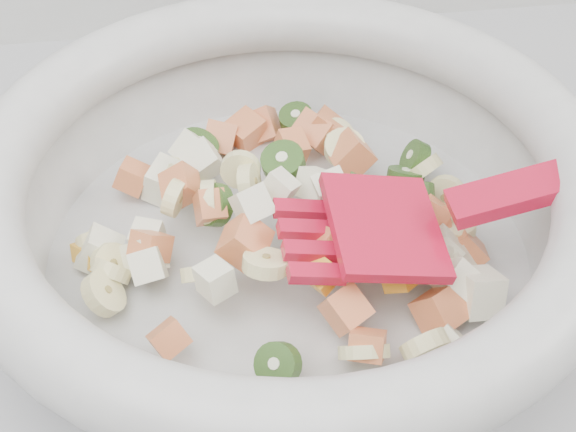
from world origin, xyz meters
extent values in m
cylinder|color=silver|center=(-0.15, 1.44, 0.91)|extent=(0.30, 0.30, 0.02)
torus|color=silver|center=(-0.15, 1.44, 0.98)|extent=(0.37, 0.37, 0.04)
cylinder|color=#F8EAA5|center=(-0.12, 1.35, 0.93)|extent=(0.03, 0.03, 0.03)
cylinder|color=#F8EAA5|center=(-0.17, 1.47, 0.95)|extent=(0.02, 0.03, 0.03)
cylinder|color=#F8EAA5|center=(-0.21, 1.49, 0.94)|extent=(0.03, 0.03, 0.03)
cylinder|color=#F8EAA5|center=(-0.26, 1.46, 0.93)|extent=(0.03, 0.02, 0.03)
cylinder|color=#F8EAA5|center=(-0.10, 1.50, 0.95)|extent=(0.03, 0.03, 0.02)
cylinder|color=#F8EAA5|center=(-0.17, 1.48, 0.95)|extent=(0.03, 0.01, 0.03)
cylinder|color=#F8EAA5|center=(-0.05, 1.49, 0.93)|extent=(0.03, 0.02, 0.03)
cylinder|color=#F8EAA5|center=(-0.21, 1.46, 0.95)|extent=(0.02, 0.03, 0.03)
cylinder|color=#F8EAA5|center=(-0.25, 1.43, 0.93)|extent=(0.03, 0.03, 0.03)
cylinder|color=#F8EAA5|center=(-0.21, 1.50, 0.94)|extent=(0.04, 0.04, 0.01)
cylinder|color=#F8EAA5|center=(-0.05, 1.43, 0.94)|extent=(0.03, 0.03, 0.01)
cylinder|color=#F8EAA5|center=(-0.26, 1.41, 0.93)|extent=(0.02, 0.03, 0.03)
cylinder|color=#F8EAA5|center=(-0.04, 1.47, 0.93)|extent=(0.03, 0.02, 0.03)
cylinder|color=#F8EAA5|center=(-0.10, 1.53, 0.93)|extent=(0.03, 0.03, 0.02)
cylinder|color=#F8EAA5|center=(-0.19, 1.46, 0.95)|extent=(0.01, 0.03, 0.03)
cylinder|color=#F8EAA5|center=(-0.09, 1.35, 0.93)|extent=(0.04, 0.02, 0.04)
cylinder|color=#F8EAA5|center=(-0.20, 1.41, 0.94)|extent=(0.04, 0.03, 0.03)
cylinder|color=#F8EAA5|center=(-0.17, 1.40, 0.96)|extent=(0.03, 0.04, 0.02)
cylinder|color=#F8EAA5|center=(-0.25, 1.43, 0.93)|extent=(0.03, 0.03, 0.02)
cube|color=#E47248|center=(-0.19, 1.45, 0.95)|extent=(0.02, 0.03, 0.03)
cube|color=#E47248|center=(-0.07, 1.37, 0.93)|extent=(0.04, 0.04, 0.03)
cube|color=#E47248|center=(-0.05, 1.42, 0.93)|extent=(0.03, 0.03, 0.03)
cube|color=#E47248|center=(-0.15, 1.56, 0.92)|extent=(0.03, 0.03, 0.04)
cube|color=#E47248|center=(-0.18, 1.42, 0.95)|extent=(0.04, 0.03, 0.03)
cube|color=#E47248|center=(-0.10, 1.49, 0.94)|extent=(0.03, 0.03, 0.03)
cube|color=#E47248|center=(-0.07, 1.43, 0.94)|extent=(0.03, 0.03, 0.04)
cube|color=#E47248|center=(-0.10, 1.44, 0.95)|extent=(0.04, 0.04, 0.04)
cube|color=#E47248|center=(-0.24, 1.50, 0.93)|extent=(0.03, 0.02, 0.02)
cube|color=#E47248|center=(-0.06, 1.43, 0.94)|extent=(0.02, 0.03, 0.02)
cube|color=#E47248|center=(-0.13, 1.40, 0.95)|extent=(0.03, 0.03, 0.03)
cube|color=#E47248|center=(-0.18, 1.54, 0.93)|extent=(0.03, 0.03, 0.03)
cube|color=#E47248|center=(-0.11, 1.54, 0.94)|extent=(0.03, 0.03, 0.03)
cube|color=#E47248|center=(-0.06, 1.44, 0.93)|extent=(0.03, 0.03, 0.03)
cube|color=#E47248|center=(-0.14, 1.51, 0.94)|extent=(0.02, 0.03, 0.03)
cube|color=#E47248|center=(-0.23, 1.43, 0.94)|extent=(0.03, 0.03, 0.03)
cube|color=#E47248|center=(-0.12, 1.35, 0.94)|extent=(0.02, 0.03, 0.02)
cube|color=#E47248|center=(-0.22, 1.37, 0.94)|extent=(0.03, 0.03, 0.02)
cube|color=#E47248|center=(-0.13, 1.37, 0.94)|extent=(0.03, 0.03, 0.03)
cube|color=#E47248|center=(-0.16, 1.55, 0.93)|extent=(0.03, 0.03, 0.03)
cube|color=#E47248|center=(-0.06, 1.44, 0.93)|extent=(0.02, 0.02, 0.03)
cube|color=#E47248|center=(-0.21, 1.48, 0.95)|extent=(0.03, 0.02, 0.03)
cube|color=#E47248|center=(-0.12, 1.53, 0.93)|extent=(0.04, 0.04, 0.03)
cylinder|color=#4B8B2E|center=(-0.19, 1.46, 0.95)|extent=(0.03, 0.04, 0.03)
cylinder|color=#4B8B2E|center=(-0.15, 1.48, 0.95)|extent=(0.04, 0.04, 0.02)
cylinder|color=#4B8B2E|center=(-0.11, 1.43, 0.95)|extent=(0.03, 0.03, 0.03)
cylinder|color=#4B8B2E|center=(-0.20, 1.53, 0.93)|extent=(0.04, 0.04, 0.02)
cylinder|color=#4B8B2E|center=(-0.07, 1.46, 0.94)|extent=(0.03, 0.03, 0.03)
cylinder|color=#4B8B2E|center=(-0.11, 1.45, 0.95)|extent=(0.02, 0.03, 0.03)
cylinder|color=#4B8B2E|center=(-0.13, 1.56, 0.93)|extent=(0.03, 0.03, 0.01)
cylinder|color=#4B8B2E|center=(-0.07, 1.48, 0.93)|extent=(0.04, 0.04, 0.02)
cylinder|color=#4B8B2E|center=(-0.06, 1.50, 0.93)|extent=(0.02, 0.03, 0.03)
cylinder|color=#4B8B2E|center=(-0.17, 1.34, 0.94)|extent=(0.03, 0.03, 0.03)
cube|color=beige|center=(-0.23, 1.42, 0.94)|extent=(0.02, 0.03, 0.03)
cube|color=beige|center=(-0.19, 1.39, 0.95)|extent=(0.02, 0.03, 0.02)
cube|color=beige|center=(-0.15, 1.45, 0.96)|extent=(0.03, 0.02, 0.03)
cube|color=beige|center=(-0.12, 1.44, 0.96)|extent=(0.02, 0.02, 0.02)
cube|color=beige|center=(-0.06, 1.41, 0.93)|extent=(0.03, 0.03, 0.03)
cube|color=beige|center=(-0.22, 1.50, 0.93)|extent=(0.03, 0.03, 0.03)
cube|color=beige|center=(-0.19, 1.50, 0.94)|extent=(0.03, 0.03, 0.03)
cube|color=beige|center=(-0.23, 1.43, 0.93)|extent=(0.03, 0.03, 0.03)
cube|color=beige|center=(-0.07, 1.40, 0.94)|extent=(0.03, 0.03, 0.03)
cube|color=beige|center=(-0.23, 1.45, 0.93)|extent=(0.02, 0.02, 0.02)
cube|color=beige|center=(-0.26, 1.45, 0.93)|extent=(0.03, 0.02, 0.03)
cube|color=beige|center=(-0.06, 1.41, 0.94)|extent=(0.03, 0.02, 0.03)
cube|color=beige|center=(-0.07, 1.35, 0.92)|extent=(0.03, 0.03, 0.03)
cube|color=beige|center=(-0.20, 1.52, 0.94)|extent=(0.03, 0.03, 0.03)
cube|color=beige|center=(-0.06, 1.39, 0.94)|extent=(0.03, 0.03, 0.03)
cube|color=beige|center=(-0.17, 1.43, 0.97)|extent=(0.03, 0.03, 0.03)
cube|color=beige|center=(-0.13, 1.46, 0.95)|extent=(0.03, 0.03, 0.03)
cube|color=beige|center=(-0.05, 1.38, 0.93)|extent=(0.03, 0.03, 0.03)
cube|color=#FF9F2E|center=(-0.26, 1.45, 0.92)|extent=(0.03, 0.03, 0.02)
cube|color=#FF9F2E|center=(-0.07, 1.40, 0.93)|extent=(0.03, 0.03, 0.02)
cube|color=#FF9F2E|center=(-0.09, 1.39, 0.94)|extent=(0.03, 0.03, 0.02)
cube|color=#FF9F2E|center=(-0.11, 1.43, 0.96)|extent=(0.03, 0.03, 0.03)
cube|color=#FF9F2E|center=(-0.14, 1.39, 0.95)|extent=(0.03, 0.03, 0.02)
cube|color=#B40F2A|center=(-0.10, 1.41, 0.97)|extent=(0.06, 0.08, 0.03)
cube|color=#B40F2A|center=(-0.14, 1.43, 0.96)|extent=(0.03, 0.01, 0.01)
cube|color=#B40F2A|center=(-0.14, 1.41, 0.96)|extent=(0.03, 0.01, 0.01)
cube|color=#B40F2A|center=(-0.14, 1.40, 0.96)|extent=(0.03, 0.01, 0.01)
cube|color=#B40F2A|center=(-0.14, 1.38, 0.96)|extent=(0.03, 0.01, 0.01)
camera|label=1|loc=(-0.20, 1.07, 1.30)|focal=55.00mm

